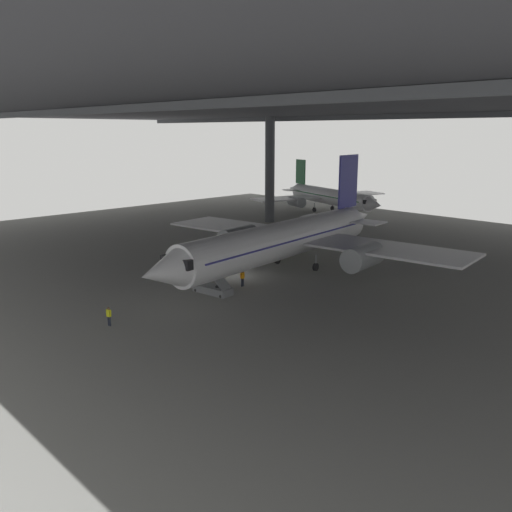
{
  "coord_description": "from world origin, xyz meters",
  "views": [
    {
      "loc": [
        41.58,
        -37.13,
        15.25
      ],
      "look_at": [
        3.26,
        0.22,
        2.68
      ],
      "focal_mm": 37.46,
      "sensor_mm": 36.0,
      "label": 1
    }
  ],
  "objects_px": {
    "crew_worker_near_nose": "(109,315)",
    "baggage_tug": "(282,249)",
    "crew_worker_by_stairs": "(242,277)",
    "airplane_distant": "(329,196)",
    "boarding_stairs": "(212,286)",
    "airplane_main": "(285,240)"
  },
  "relations": [
    {
      "from": "crew_worker_near_nose",
      "to": "baggage_tug",
      "type": "xyz_separation_m",
      "value": [
        -8.24,
        29.17,
        -0.37
      ]
    },
    {
      "from": "crew_worker_by_stairs",
      "to": "airplane_distant",
      "type": "distance_m",
      "value": 52.31
    },
    {
      "from": "boarding_stairs",
      "to": "airplane_main",
      "type": "bearing_deg",
      "value": 93.67
    },
    {
      "from": "airplane_main",
      "to": "crew_worker_by_stairs",
      "type": "distance_m",
      "value": 7.91
    },
    {
      "from": "crew_worker_near_nose",
      "to": "baggage_tug",
      "type": "height_order",
      "value": "crew_worker_near_nose"
    },
    {
      "from": "airplane_main",
      "to": "crew_worker_by_stairs",
      "type": "xyz_separation_m",
      "value": [
        1.08,
        -7.37,
        -2.66
      ]
    },
    {
      "from": "crew_worker_by_stairs",
      "to": "baggage_tug",
      "type": "bearing_deg",
      "value": 118.33
    },
    {
      "from": "baggage_tug",
      "to": "airplane_main",
      "type": "bearing_deg",
      "value": -45.55
    },
    {
      "from": "crew_worker_near_nose",
      "to": "crew_worker_by_stairs",
      "type": "bearing_deg",
      "value": 92.73
    },
    {
      "from": "boarding_stairs",
      "to": "crew_worker_by_stairs",
      "type": "bearing_deg",
      "value": 84.13
    },
    {
      "from": "crew_worker_near_nose",
      "to": "crew_worker_by_stairs",
      "type": "xyz_separation_m",
      "value": [
        -0.73,
        15.24,
        0.06
      ]
    },
    {
      "from": "airplane_main",
      "to": "airplane_distant",
      "type": "distance_m",
      "value": 45.36
    },
    {
      "from": "crew_worker_by_stairs",
      "to": "baggage_tug",
      "type": "distance_m",
      "value": 15.83
    },
    {
      "from": "airplane_distant",
      "to": "baggage_tug",
      "type": "xyz_separation_m",
      "value": [
        17.68,
        -31.86,
        -2.57
      ]
    },
    {
      "from": "airplane_main",
      "to": "boarding_stairs",
      "type": "relative_size",
      "value": 8.23
    },
    {
      "from": "baggage_tug",
      "to": "boarding_stairs",
      "type": "bearing_deg",
      "value": -67.86
    },
    {
      "from": "baggage_tug",
      "to": "crew_worker_by_stairs",
      "type": "bearing_deg",
      "value": -61.67
    },
    {
      "from": "boarding_stairs",
      "to": "airplane_distant",
      "type": "xyz_separation_m",
      "value": [
        -24.82,
        49.41,
        2.35
      ]
    },
    {
      "from": "boarding_stairs",
      "to": "crew_worker_by_stairs",
      "type": "relative_size",
      "value": 2.91
    },
    {
      "from": "crew_worker_near_nose",
      "to": "baggage_tug",
      "type": "bearing_deg",
      "value": 105.76
    },
    {
      "from": "crew_worker_by_stairs",
      "to": "crew_worker_near_nose",
      "type": "bearing_deg",
      "value": -87.27
    },
    {
      "from": "airplane_distant",
      "to": "baggage_tug",
      "type": "relative_size",
      "value": 11.56
    }
  ]
}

